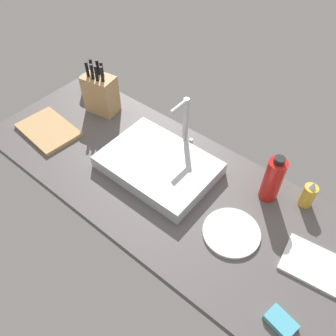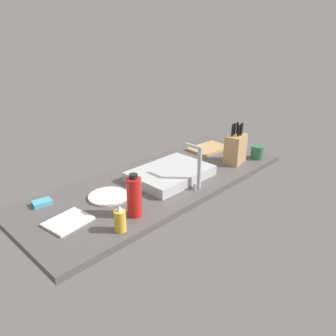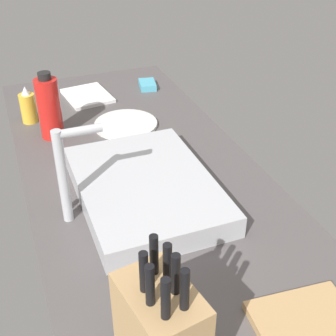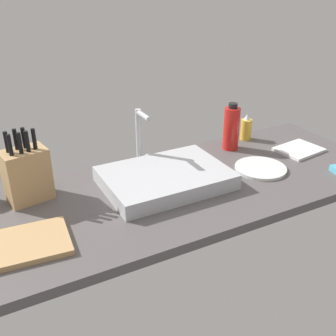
{
  "view_description": "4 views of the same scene",
  "coord_description": "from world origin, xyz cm",
  "views": [
    {
      "loc": [
        57.96,
        -68.29,
        111.19
      ],
      "look_at": [
        1.87,
        0.36,
        12.34
      ],
      "focal_mm": 36.44,
      "sensor_mm": 36.0,
      "label": 1
    },
    {
      "loc": [
        122.77,
        125.73,
        85.6
      ],
      "look_at": [
        -2.5,
        4.12,
        11.22
      ],
      "focal_mm": 35.14,
      "sensor_mm": 36.0,
      "label": 2
    },
    {
      "loc": [
        -97.26,
        32.23,
        74.57
      ],
      "look_at": [
        -4.64,
        -3.51,
        10.5
      ],
      "focal_mm": 49.02,
      "sensor_mm": 36.0,
      "label": 3
    },
    {
      "loc": [
        -68.02,
        -116.72,
        77.7
      ],
      "look_at": [
        -3.75,
        4.66,
        9.51
      ],
      "focal_mm": 43.25,
      "sensor_mm": 36.0,
      "label": 4
    }
  ],
  "objects": [
    {
      "name": "dish_towel",
      "position": [
        62.3,
        3.17,
        4.1
      ],
      "size": [
        20.97,
        17.6,
        1.2
      ],
      "primitive_type": "cube",
      "rotation": [
        0.0,
        0.0,
        0.13
      ],
      "color": "white",
      "rests_on": "countertop_slab"
    },
    {
      "name": "dish_sponge",
      "position": [
        62.82,
        -20.9,
        4.7
      ],
      "size": [
        9.98,
        7.61,
        2.4
      ],
      "primitive_type": "cube",
      "rotation": [
        0.0,
        0.0,
        -0.19
      ],
      "color": "#4CA3BC",
      "rests_on": "countertop_slab"
    },
    {
      "name": "water_bottle",
      "position": [
        36.5,
        20.07,
        13.44
      ],
      "size": [
        7.15,
        7.15,
        21.36
      ],
      "color": "red",
      "rests_on": "countertop_slab"
    },
    {
      "name": "soap_bottle",
      "position": [
        49.53,
        25.62,
        8.95
      ],
      "size": [
        5.22,
        5.22,
        12.69
      ],
      "color": "gold",
      "rests_on": "countertop_slab"
    },
    {
      "name": "knife_block",
      "position": [
        -53.06,
        16.45,
        13.39
      ],
      "size": [
        16.32,
        12.35,
        26.18
      ],
      "rotation": [
        0.0,
        0.0,
        0.17
      ],
      "color": "tan",
      "rests_on": "countertop_slab"
    },
    {
      "name": "sink_basin",
      "position": [
        -5.65,
        3.17,
        6.42
      ],
      "size": [
        46.2,
        32.91,
        5.83
      ],
      "primitive_type": "cube",
      "color": "#B7BABF",
      "rests_on": "countertop_slab"
    },
    {
      "name": "countertop_slab",
      "position": [
        0.0,
        0.0,
        1.75
      ],
      "size": [
        169.38,
        64.93,
        3.5
      ],
      "primitive_type": "cube",
      "color": "#514C4C",
      "rests_on": "ground"
    },
    {
      "name": "dinner_plate",
      "position": [
        34.72,
        -3.64,
        4.1
      ],
      "size": [
        20.96,
        20.96,
        1.2
      ],
      "primitive_type": "cylinder",
      "color": "silver",
      "rests_on": "countertop_slab"
    },
    {
      "name": "faucet",
      "position": [
        -7.02,
        22.37,
        17.48
      ],
      "size": [
        5.5,
        11.28,
        24.32
      ],
      "color": "#B7BABF",
      "rests_on": "countertop_slab"
    }
  ]
}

